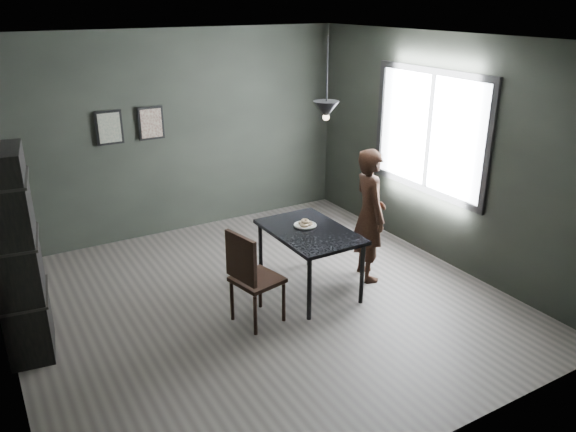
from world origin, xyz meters
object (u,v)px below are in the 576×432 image
cafe_table (310,236)px  wood_chair (250,273)px  shelf_unit (16,256)px  white_plate (305,226)px  pendant_lamp (326,110)px  woman (369,215)px

cafe_table → wood_chair: bearing=-161.2°
cafe_table → shelf_unit: size_ratio=0.60×
white_plate → cafe_table: bearing=-97.0°
pendant_lamp → cafe_table: bearing=-158.2°
woman → pendant_lamp: pendant_lamp is taller
white_plate → wood_chair: 1.02m
woman → shelf_unit: size_ratio=0.80×
woman → pendant_lamp: size_ratio=1.84×
cafe_table → white_plate: (0.01, 0.12, 0.08)m
woman → shelf_unit: shelf_unit is taller
white_plate → wood_chair: size_ratio=0.22×
woman → wood_chair: 1.71m
wood_chair → cafe_table: bearing=6.6°
woman → white_plate: bearing=92.2°
shelf_unit → pendant_lamp: size_ratio=2.30×
shelf_unit → pendant_lamp: (3.17, -0.23, 1.06)m
cafe_table → pendant_lamp: bearing=21.8°
woman → pendant_lamp: bearing=88.5°
cafe_table → woman: bearing=-4.8°
wood_chair → pendant_lamp: pendant_lamp is taller
white_plate → woman: (0.77, -0.18, 0.04)m
woman → wood_chair: woman is taller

